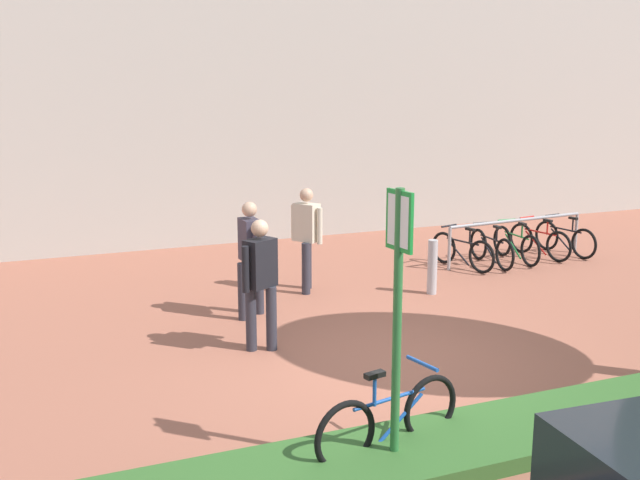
{
  "coord_description": "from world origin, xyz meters",
  "views": [
    {
      "loc": [
        -3.98,
        -7.61,
        3.43
      ],
      "look_at": [
        0.01,
        2.21,
        1.13
      ],
      "focal_mm": 41.64,
      "sensor_mm": 36.0,
      "label": 1
    }
  ],
  "objects_px": {
    "bike_rack_cluster": "(516,243)",
    "person_casual_tan": "(307,233)",
    "parking_sign_post": "(398,290)",
    "person_suited_dark": "(250,252)",
    "bike_at_sign": "(390,419)",
    "person_suited_navy": "(261,277)",
    "bollard_steel": "(432,267)"
  },
  "relations": [
    {
      "from": "parking_sign_post",
      "to": "person_suited_dark",
      "type": "height_order",
      "value": "parking_sign_post"
    },
    {
      "from": "bike_at_sign",
      "to": "person_suited_navy",
      "type": "bearing_deg",
      "value": 95.14
    },
    {
      "from": "bike_at_sign",
      "to": "bike_rack_cluster",
      "type": "relative_size",
      "value": 0.52
    },
    {
      "from": "parking_sign_post",
      "to": "bollard_steel",
      "type": "xyz_separation_m",
      "value": [
        3.16,
        4.7,
        -1.21
      ]
    },
    {
      "from": "bike_at_sign",
      "to": "person_casual_tan",
      "type": "relative_size",
      "value": 0.96
    },
    {
      "from": "person_suited_dark",
      "to": "person_suited_navy",
      "type": "xyz_separation_m",
      "value": [
        -0.28,
        -1.38,
        0.0
      ]
    },
    {
      "from": "bollard_steel",
      "to": "person_casual_tan",
      "type": "bearing_deg",
      "value": 153.52
    },
    {
      "from": "person_suited_dark",
      "to": "person_casual_tan",
      "type": "distance_m",
      "value": 1.57
    },
    {
      "from": "bike_rack_cluster",
      "to": "person_casual_tan",
      "type": "bearing_deg",
      "value": -174.52
    },
    {
      "from": "parking_sign_post",
      "to": "person_suited_navy",
      "type": "relative_size",
      "value": 1.48
    },
    {
      "from": "bike_at_sign",
      "to": "bike_rack_cluster",
      "type": "distance_m",
      "value": 8.17
    },
    {
      "from": "bike_rack_cluster",
      "to": "person_casual_tan",
      "type": "distance_m",
      "value": 4.55
    },
    {
      "from": "bike_rack_cluster",
      "to": "person_suited_navy",
      "type": "height_order",
      "value": "person_suited_navy"
    },
    {
      "from": "person_suited_navy",
      "to": "bike_rack_cluster",
      "type": "bearing_deg",
      "value": 24.75
    },
    {
      "from": "bike_rack_cluster",
      "to": "person_suited_dark",
      "type": "height_order",
      "value": "person_suited_dark"
    },
    {
      "from": "parking_sign_post",
      "to": "person_casual_tan",
      "type": "bearing_deg",
      "value": 76.78
    },
    {
      "from": "parking_sign_post",
      "to": "bike_at_sign",
      "type": "height_order",
      "value": "parking_sign_post"
    },
    {
      "from": "bike_at_sign",
      "to": "person_suited_navy",
      "type": "distance_m",
      "value": 3.13
    },
    {
      "from": "bike_rack_cluster",
      "to": "bike_at_sign",
      "type": "bearing_deg",
      "value": -134.55
    },
    {
      "from": "bike_at_sign",
      "to": "person_suited_dark",
      "type": "bearing_deg",
      "value": 89.91
    },
    {
      "from": "bike_rack_cluster",
      "to": "person_suited_dark",
      "type": "xyz_separation_m",
      "value": [
        -5.73,
        -1.39,
        0.64
      ]
    },
    {
      "from": "parking_sign_post",
      "to": "person_suited_navy",
      "type": "xyz_separation_m",
      "value": [
        -0.21,
        3.28,
        -0.68
      ]
    },
    {
      "from": "bike_at_sign",
      "to": "bollard_steel",
      "type": "bearing_deg",
      "value": 55.39
    },
    {
      "from": "person_suited_dark",
      "to": "bike_rack_cluster",
      "type": "bearing_deg",
      "value": 13.63
    },
    {
      "from": "person_suited_navy",
      "to": "person_casual_tan",
      "type": "bearing_deg",
      "value": 56.84
    },
    {
      "from": "bollard_steel",
      "to": "person_suited_navy",
      "type": "bearing_deg",
      "value": -157.07
    },
    {
      "from": "parking_sign_post",
      "to": "person_casual_tan",
      "type": "height_order",
      "value": "parking_sign_post"
    },
    {
      "from": "parking_sign_post",
      "to": "person_suited_dark",
      "type": "relative_size",
      "value": 1.48
    },
    {
      "from": "person_casual_tan",
      "to": "parking_sign_post",
      "type": "bearing_deg",
      "value": -103.22
    },
    {
      "from": "person_suited_dark",
      "to": "person_casual_tan",
      "type": "xyz_separation_m",
      "value": [
        1.25,
        0.96,
        0.0
      ]
    },
    {
      "from": "bollard_steel",
      "to": "person_suited_navy",
      "type": "distance_m",
      "value": 3.69
    },
    {
      "from": "bike_rack_cluster",
      "to": "bollard_steel",
      "type": "bearing_deg",
      "value": -153.01
    }
  ]
}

